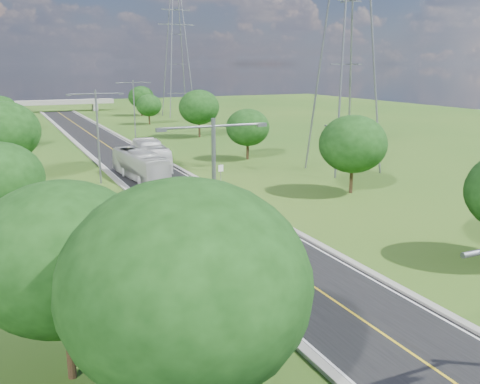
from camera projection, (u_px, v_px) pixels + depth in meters
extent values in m
plane|color=#255116|center=(125.00, 158.00, 73.72)|extent=(260.00, 260.00, 0.00)
cube|color=black|center=(115.00, 151.00, 79.01)|extent=(8.00, 150.00, 0.06)
cube|color=gray|center=(86.00, 153.00, 77.27)|extent=(0.50, 150.00, 0.22)
cube|color=gray|center=(144.00, 149.00, 80.72)|extent=(0.50, 150.00, 0.22)
cylinder|color=slate|center=(221.00, 176.00, 56.12)|extent=(0.08, 0.08, 2.40)
cube|color=white|center=(221.00, 168.00, 55.90)|extent=(0.55, 0.04, 0.70)
cube|color=gray|center=(17.00, 110.00, 140.10)|extent=(1.20, 3.00, 2.00)
cube|color=gray|center=(95.00, 107.00, 148.22)|extent=(1.20, 3.00, 2.00)
cube|color=gray|center=(57.00, 102.00, 143.79)|extent=(30.00, 3.00, 1.20)
cylinder|color=slate|center=(214.00, 215.00, 27.71)|extent=(0.22, 0.22, 10.00)
cylinder|color=slate|center=(187.00, 128.00, 26.07)|extent=(2.80, 0.12, 0.12)
cylinder|color=slate|center=(239.00, 125.00, 27.20)|extent=(2.80, 0.12, 0.12)
cube|color=slate|center=(161.00, 130.00, 25.55)|extent=(0.50, 0.25, 0.18)
cube|color=slate|center=(262.00, 125.00, 27.74)|extent=(0.50, 0.25, 0.18)
cylinder|color=slate|center=(98.00, 138.00, 56.86)|extent=(0.22, 0.22, 10.00)
cylinder|color=slate|center=(82.00, 94.00, 55.22)|extent=(2.80, 0.12, 0.12)
cylinder|color=slate|center=(109.00, 93.00, 56.36)|extent=(2.80, 0.12, 0.12)
cube|color=slate|center=(69.00, 95.00, 54.70)|extent=(0.50, 0.25, 0.18)
cube|color=slate|center=(121.00, 94.00, 56.90)|extent=(0.50, 0.25, 0.18)
cylinder|color=slate|center=(134.00, 110.00, 90.89)|extent=(0.22, 0.22, 10.00)
cylinder|color=slate|center=(125.00, 83.00, 89.25)|extent=(2.80, 0.12, 0.12)
cylinder|color=slate|center=(141.00, 82.00, 90.39)|extent=(2.80, 0.12, 0.12)
cube|color=slate|center=(117.00, 83.00, 88.73)|extent=(0.50, 0.25, 0.18)
cube|color=slate|center=(149.00, 83.00, 90.93)|extent=(0.50, 0.25, 0.18)
cube|color=slate|center=(176.00, 24.00, 127.78)|extent=(9.00, 0.25, 0.25)
cube|color=slate|center=(176.00, 10.00, 126.99)|extent=(7.00, 0.25, 0.25)
cylinder|color=black|center=(70.00, 344.00, 21.73)|extent=(0.36, 0.36, 3.06)
ellipsoid|color=black|center=(63.00, 257.00, 20.86)|extent=(7.14, 7.14, 6.07)
cylinder|color=black|center=(4.00, 224.00, 38.63)|extent=(0.36, 0.36, 2.70)
cylinder|color=black|center=(8.00, 167.00, 58.41)|extent=(0.36, 0.36, 3.24)
ellipsoid|color=black|center=(4.00, 131.00, 57.49)|extent=(7.56, 7.56, 6.43)
cylinder|color=black|center=(3.00, 126.00, 101.10)|extent=(0.36, 0.36, 2.52)
ellipsoid|color=black|center=(1.00, 109.00, 100.38)|extent=(5.88, 5.88, 5.00)
ellipsoid|color=black|center=(186.00, 286.00, 16.64)|extent=(7.98, 7.98, 6.78)
cylinder|color=black|center=(351.00, 179.00, 53.38)|extent=(0.36, 0.36, 2.88)
ellipsoid|color=black|center=(353.00, 144.00, 52.56)|extent=(6.72, 6.72, 5.71)
cylinder|color=black|center=(248.00, 150.00, 72.45)|extent=(0.36, 0.36, 2.52)
ellipsoid|color=black|center=(248.00, 127.00, 71.73)|extent=(5.88, 5.88, 5.00)
cylinder|color=black|center=(199.00, 128.00, 94.40)|extent=(0.36, 0.36, 3.06)
ellipsoid|color=black|center=(199.00, 107.00, 93.53)|extent=(7.14, 7.14, 6.07)
cylinder|color=black|center=(149.00, 119.00, 114.67)|extent=(0.36, 0.36, 2.34)
ellipsoid|color=black|center=(149.00, 105.00, 114.01)|extent=(5.46, 5.46, 4.64)
cylinder|color=black|center=(142.00, 110.00, 133.72)|extent=(0.36, 0.36, 2.70)
ellipsoid|color=black|center=(141.00, 97.00, 132.95)|extent=(6.30, 6.30, 5.36)
imported|color=white|center=(151.00, 155.00, 65.14)|extent=(4.07, 12.41, 3.39)
imported|color=silver|center=(140.00, 165.00, 59.58)|extent=(3.88, 11.68, 3.19)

